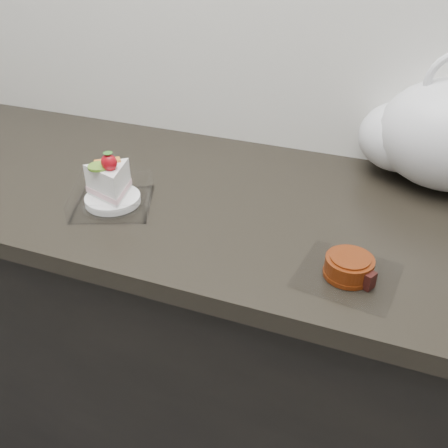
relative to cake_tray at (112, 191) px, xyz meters
name	(u,v)px	position (x,y,z in m)	size (l,w,h in m)	color
counter	(210,337)	(0.17, 0.11, -0.48)	(2.04, 0.64, 0.90)	black
cake_tray	(112,191)	(0.00, 0.00, 0.00)	(0.21, 0.21, 0.13)	white
mooncake_wrap	(349,269)	(0.52, -0.07, -0.02)	(0.19, 0.18, 0.04)	white
plastic_bag	(444,135)	(0.64, 0.35, 0.09)	(0.38, 0.27, 0.30)	white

